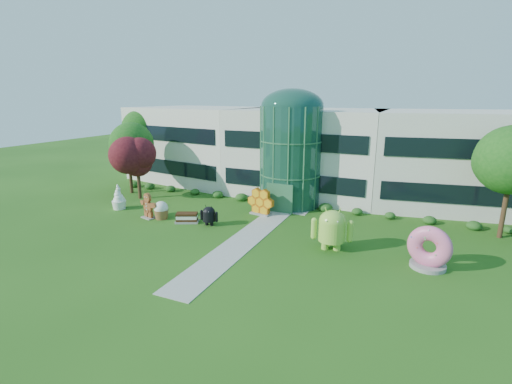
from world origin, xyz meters
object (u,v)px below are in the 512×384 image
at_px(donut, 430,247).
at_px(gingerbread, 148,205).
at_px(android_black, 209,214).
at_px(android_green, 332,227).

height_order(donut, gingerbread, donut).
bearing_deg(android_black, android_green, -8.61).
bearing_deg(gingerbread, donut, 14.54).
bearing_deg(android_green, android_black, 164.16).
bearing_deg(donut, android_black, -169.59).
bearing_deg(android_green, donut, -14.06).
distance_m(android_green, gingerbread, 16.74).
distance_m(android_green, android_black, 10.76).
relative_size(android_green, gingerbread, 1.36).
height_order(android_green, gingerbread, android_green).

